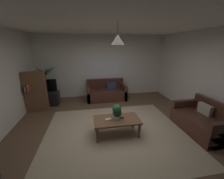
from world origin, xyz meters
name	(u,v)px	position (x,y,z in m)	size (l,w,h in m)	color
floor	(114,129)	(0.00, 0.00, -0.01)	(5.60, 5.62, 0.02)	brown
rug	(115,132)	(0.00, -0.20, 0.00)	(3.64, 3.09, 0.01)	tan
wall_back	(102,66)	(0.00, 2.84, 1.34)	(5.72, 0.06, 2.68)	silver
wall_right	(211,78)	(2.83, 0.00, 1.34)	(0.06, 5.62, 2.68)	silver
ceiling	(114,23)	(0.00, 0.00, 2.69)	(5.60, 5.62, 0.02)	white
window_pane	(104,68)	(0.07, 2.81, 1.26)	(1.47, 0.01, 0.92)	white
couch_under_window	(106,93)	(0.11, 2.31, 0.27)	(1.64, 0.87, 0.82)	#47281E
couch_right_side	(202,122)	(2.30, -0.52, 0.27)	(0.87, 1.42, 0.82)	#47281E
coffee_table	(117,121)	(0.02, -0.27, 0.37)	(1.16, 0.62, 0.44)	brown
book_on_table_0	(108,119)	(-0.20, -0.27, 0.45)	(0.15, 0.09, 0.03)	beige
remote_on_table_0	(120,118)	(0.12, -0.23, 0.45)	(0.05, 0.16, 0.02)	black
potted_plant_on_table	(117,112)	(0.03, -0.25, 0.64)	(0.25, 0.28, 0.40)	beige
tv_stand	(47,99)	(-2.25, 2.06, 0.25)	(0.90, 0.44, 0.50)	black
tv	(45,86)	(-2.25, 2.04, 0.77)	(0.85, 0.16, 0.53)	black
potted_palm_corner	(46,84)	(-2.32, 2.53, 0.74)	(0.93, 0.85, 1.49)	brown
bookshelf_corner	(36,92)	(-2.44, 1.57, 0.70)	(0.70, 0.31, 1.40)	brown
pendant_lamp	(118,40)	(0.02, -0.27, 2.33)	(0.29, 0.29, 0.46)	black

